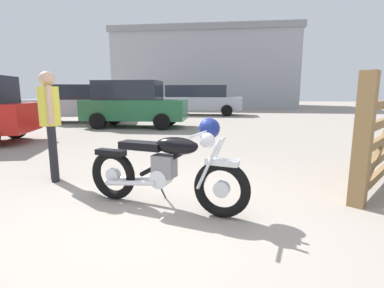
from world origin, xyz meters
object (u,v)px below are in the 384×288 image
white_estate_far (75,104)px  pale_sedan_back (200,99)px  red_hatchback_near (133,103)px  vintage_motorcycle (168,167)px  bystander (50,115)px  timber_gate (379,140)px

white_estate_far → pale_sedan_back: size_ratio=0.92×
white_estate_far → pale_sedan_back: 7.19m
white_estate_far → pale_sedan_back: bearing=29.9°
white_estate_far → red_hatchback_near: bearing=-38.3°
vintage_motorcycle → bystander: bearing=172.5°
red_hatchback_near → white_estate_far: 3.54m
timber_gate → bystander: 4.78m
red_hatchback_near → pale_sedan_back: red_hatchback_near is taller
timber_gate → red_hatchback_near: red_hatchback_near is taller
timber_gate → white_estate_far: 12.14m
bystander → pale_sedan_back: 13.40m
vintage_motorcycle → red_hatchback_near: (-2.42, 7.95, 0.43)m
vintage_motorcycle → timber_gate: size_ratio=0.98×
bystander → white_estate_far: white_estate_far is taller
red_hatchback_near → pale_sedan_back: 6.73m
red_hatchback_near → white_estate_far: (-3.11, 1.68, -0.08)m
vintage_motorcycle → timber_gate: (2.86, 0.87, 0.21)m
vintage_motorcycle → pale_sedan_back: (-0.01, 14.24, 0.45)m
bystander → white_estate_far: 9.38m
timber_gate → vintage_motorcycle: bearing=146.6°
white_estate_far → timber_gate: bearing=-56.2°
pale_sedan_back → bystander: bearing=-94.0°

